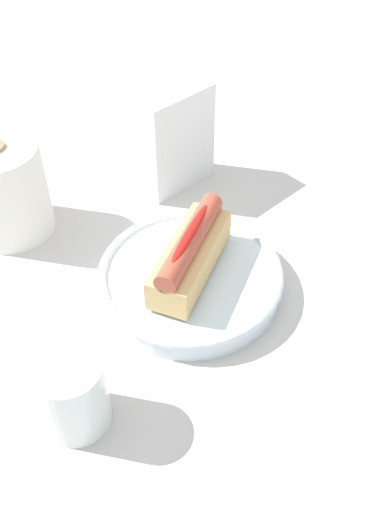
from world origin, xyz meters
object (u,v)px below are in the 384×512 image
Objects in this scene: water_glass at (74,396)px; napkin_box at (176,140)px; paper_towel_roll at (5,190)px; hotdog_front at (192,251)px; serving_bowl at (192,276)px.

water_glass is 0.40m from napkin_box.
paper_towel_roll is at bearing 161.79° from napkin_box.
paper_towel_roll reaches higher than water_glass.
water_glass is 0.67× the size of paper_towel_roll.
paper_towel_roll is 0.24m from napkin_box.
napkin_box is (0.21, -0.13, 0.01)m from paper_towel_roll.
hotdog_front is at bearing -81.23° from paper_towel_roll.
serving_bowl is 0.22m from water_glass.
hotdog_front is at bearing 45.00° from serving_bowl.
serving_bowl is 0.27m from paper_towel_roll.
serving_bowl is 1.50× the size of napkin_box.
napkin_box is at bearing -32.37° from paper_towel_roll.
water_glass is at bearing -123.20° from paper_towel_roll.
hotdog_front is 1.17× the size of paper_towel_roll.
paper_towel_roll is 0.89× the size of napkin_box.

